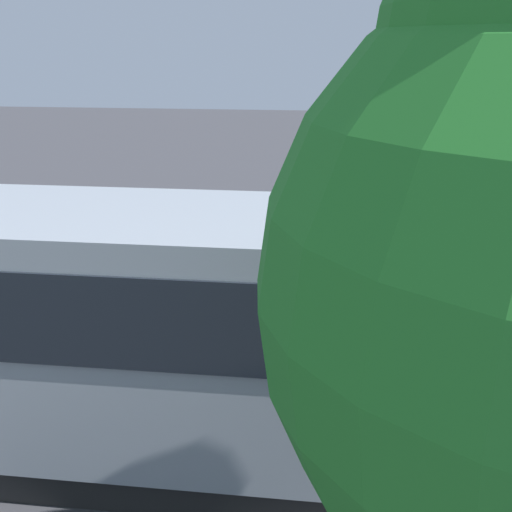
{
  "coord_description": "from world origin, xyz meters",
  "views": [
    {
      "loc": [
        -0.99,
        12.0,
        5.12
      ],
      "look_at": [
        0.59,
        -0.14,
        1.1
      ],
      "focal_mm": 46.02,
      "sensor_mm": 36.0,
      "label": 1
    }
  ],
  "objects_px": {
    "spectator_far_left": "(321,301)",
    "spectator_left": "(264,297)",
    "spectator_centre": "(207,293)",
    "parked_motorcycle_dark": "(450,367)",
    "parked_motorcycle_silver": "(224,350)",
    "stunt_motorcycle": "(248,220)",
    "tour_bus": "(207,342)"
  },
  "relations": [
    {
      "from": "spectator_far_left",
      "to": "spectator_left",
      "type": "relative_size",
      "value": 1.03
    },
    {
      "from": "spectator_centre",
      "to": "parked_motorcycle_dark",
      "type": "bearing_deg",
      "value": 165.01
    },
    {
      "from": "spectator_left",
      "to": "parked_motorcycle_silver",
      "type": "xyz_separation_m",
      "value": [
        0.52,
        0.93,
        -0.56
      ]
    },
    {
      "from": "parked_motorcycle_dark",
      "to": "stunt_motorcycle",
      "type": "relative_size",
      "value": 1.07
    },
    {
      "from": "parked_motorcycle_silver",
      "to": "stunt_motorcycle",
      "type": "distance_m",
      "value": 5.82
    },
    {
      "from": "tour_bus",
      "to": "spectator_far_left",
      "type": "bearing_deg",
      "value": -113.58
    },
    {
      "from": "tour_bus",
      "to": "parked_motorcycle_silver",
      "type": "distance_m",
      "value": 2.42
    },
    {
      "from": "tour_bus",
      "to": "stunt_motorcycle",
      "type": "relative_size",
      "value": 5.37
    },
    {
      "from": "spectator_centre",
      "to": "parked_motorcycle_dark",
      "type": "height_order",
      "value": "spectator_centre"
    },
    {
      "from": "spectator_left",
      "to": "parked_motorcycle_silver",
      "type": "distance_m",
      "value": 1.2
    },
    {
      "from": "spectator_far_left",
      "to": "stunt_motorcycle",
      "type": "height_order",
      "value": "stunt_motorcycle"
    },
    {
      "from": "spectator_left",
      "to": "tour_bus",
      "type": "bearing_deg",
      "value": 83.6
    },
    {
      "from": "spectator_far_left",
      "to": "parked_motorcycle_silver",
      "type": "xyz_separation_m",
      "value": [
        1.47,
        0.85,
        -0.58
      ]
    },
    {
      "from": "spectator_left",
      "to": "spectator_far_left",
      "type": "bearing_deg",
      "value": 174.9
    },
    {
      "from": "stunt_motorcycle",
      "to": "tour_bus",
      "type": "bearing_deg",
      "value": 94.42
    },
    {
      "from": "parked_motorcycle_silver",
      "to": "stunt_motorcycle",
      "type": "relative_size",
      "value": 1.08
    },
    {
      "from": "parked_motorcycle_silver",
      "to": "parked_motorcycle_dark",
      "type": "height_order",
      "value": "same"
    },
    {
      "from": "spectator_far_left",
      "to": "spectator_centre",
      "type": "xyz_separation_m",
      "value": [
        1.92,
        -0.1,
        0.0
      ]
    },
    {
      "from": "tour_bus",
      "to": "stunt_motorcycle",
      "type": "xyz_separation_m",
      "value": [
        0.61,
        -7.89,
        -0.6
      ]
    },
    {
      "from": "spectator_far_left",
      "to": "parked_motorcycle_silver",
      "type": "bearing_deg",
      "value": 29.91
    },
    {
      "from": "tour_bus",
      "to": "spectator_centre",
      "type": "height_order",
      "value": "tour_bus"
    },
    {
      "from": "spectator_centre",
      "to": "stunt_motorcycle",
      "type": "height_order",
      "value": "stunt_motorcycle"
    },
    {
      "from": "tour_bus",
      "to": "parked_motorcycle_dark",
      "type": "bearing_deg",
      "value": -148.43
    },
    {
      "from": "tour_bus",
      "to": "parked_motorcycle_silver",
      "type": "relative_size",
      "value": 4.97
    },
    {
      "from": "spectator_centre",
      "to": "parked_motorcycle_dark",
      "type": "xyz_separation_m",
      "value": [
        -3.9,
        1.04,
        -0.59
      ]
    },
    {
      "from": "tour_bus",
      "to": "stunt_motorcycle",
      "type": "distance_m",
      "value": 7.93
    },
    {
      "from": "parked_motorcycle_silver",
      "to": "parked_motorcycle_dark",
      "type": "xyz_separation_m",
      "value": [
        -3.45,
        0.1,
        0.0
      ]
    },
    {
      "from": "spectator_left",
      "to": "stunt_motorcycle",
      "type": "distance_m",
      "value": 4.94
    },
    {
      "from": "parked_motorcycle_silver",
      "to": "parked_motorcycle_dark",
      "type": "relative_size",
      "value": 1.01
    },
    {
      "from": "spectator_far_left",
      "to": "parked_motorcycle_silver",
      "type": "height_order",
      "value": "spectator_far_left"
    },
    {
      "from": "parked_motorcycle_silver",
      "to": "spectator_left",
      "type": "bearing_deg",
      "value": -119.19
    },
    {
      "from": "spectator_left",
      "to": "spectator_centre",
      "type": "relative_size",
      "value": 0.97
    }
  ]
}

